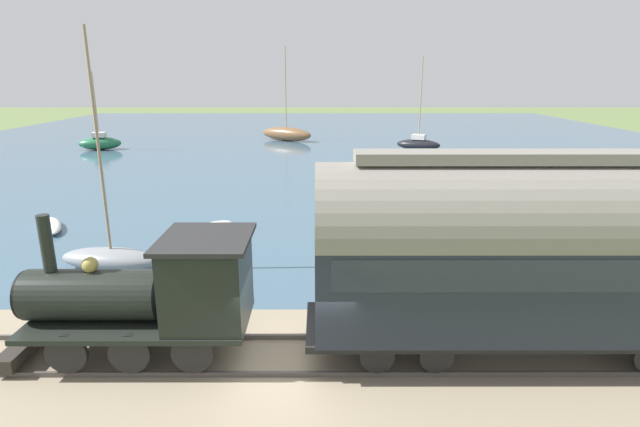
{
  "coord_description": "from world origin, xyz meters",
  "views": [
    {
      "loc": [
        -10.08,
        -0.5,
        6.93
      ],
      "look_at": [
        6.94,
        -0.53,
        2.17
      ],
      "focal_mm": 28.0,
      "sensor_mm": 36.0,
      "label": 1
    }
  ],
  "objects_px": {
    "steam_locomotive": "(157,291)",
    "sailboat_gray": "(112,257)",
    "rowboat_off_pier": "(51,226)",
    "passenger_coach": "(540,248)",
    "sailboat_black": "(418,144)",
    "rowboat_mid_harbor": "(212,227)",
    "sailboat_green": "(100,143)",
    "sailboat_brown": "(286,134)"
  },
  "relations": [
    {
      "from": "sailboat_green",
      "to": "sailboat_black",
      "type": "bearing_deg",
      "value": -100.78
    },
    {
      "from": "sailboat_black",
      "to": "rowboat_mid_harbor",
      "type": "height_order",
      "value": "sailboat_black"
    },
    {
      "from": "steam_locomotive",
      "to": "sailboat_gray",
      "type": "relative_size",
      "value": 0.66
    },
    {
      "from": "rowboat_mid_harbor",
      "to": "sailboat_green",
      "type": "bearing_deg",
      "value": -14.95
    },
    {
      "from": "sailboat_gray",
      "to": "rowboat_off_pier",
      "type": "xyz_separation_m",
      "value": [
        4.92,
        4.8,
        -0.3
      ]
    },
    {
      "from": "sailboat_gray",
      "to": "sailboat_green",
      "type": "xyz_separation_m",
      "value": [
        30.22,
        13.22,
        0.18
      ]
    },
    {
      "from": "passenger_coach",
      "to": "rowboat_mid_harbor",
      "type": "xyz_separation_m",
      "value": [
        11.45,
        9.81,
        -3.03
      ]
    },
    {
      "from": "steam_locomotive",
      "to": "rowboat_mid_harbor",
      "type": "bearing_deg",
      "value": 6.18
    },
    {
      "from": "sailboat_green",
      "to": "rowboat_mid_harbor",
      "type": "distance_m",
      "value": 29.99
    },
    {
      "from": "passenger_coach",
      "to": "sailboat_black",
      "type": "xyz_separation_m",
      "value": [
        36.68,
        -4.48,
        -2.6
      ]
    },
    {
      "from": "steam_locomotive",
      "to": "sailboat_brown",
      "type": "bearing_deg",
      "value": -0.19
    },
    {
      "from": "passenger_coach",
      "to": "sailboat_black",
      "type": "relative_size",
      "value": 1.22
    },
    {
      "from": "sailboat_gray",
      "to": "sailboat_black",
      "type": "xyz_separation_m",
      "value": [
        30.01,
        -16.96,
        0.11
      ]
    },
    {
      "from": "passenger_coach",
      "to": "rowboat_off_pier",
      "type": "height_order",
      "value": "passenger_coach"
    },
    {
      "from": "sailboat_green",
      "to": "rowboat_off_pier",
      "type": "distance_m",
      "value": 26.67
    },
    {
      "from": "sailboat_black",
      "to": "rowboat_mid_harbor",
      "type": "xyz_separation_m",
      "value": [
        -25.23,
        14.29,
        -0.42
      ]
    },
    {
      "from": "sailboat_black",
      "to": "rowboat_mid_harbor",
      "type": "relative_size",
      "value": 3.81
    },
    {
      "from": "steam_locomotive",
      "to": "sailboat_green",
      "type": "distance_m",
      "value": 40.69
    },
    {
      "from": "steam_locomotive",
      "to": "sailboat_brown",
      "type": "relative_size",
      "value": 0.58
    },
    {
      "from": "sailboat_gray",
      "to": "rowboat_off_pier",
      "type": "height_order",
      "value": "sailboat_gray"
    },
    {
      "from": "sailboat_gray",
      "to": "rowboat_mid_harbor",
      "type": "distance_m",
      "value": 5.48
    },
    {
      "from": "rowboat_mid_harbor",
      "to": "rowboat_off_pier",
      "type": "distance_m",
      "value": 7.47
    },
    {
      "from": "steam_locomotive",
      "to": "rowboat_mid_harbor",
      "type": "distance_m",
      "value": 11.69
    },
    {
      "from": "passenger_coach",
      "to": "sailboat_gray",
      "type": "bearing_deg",
      "value": 61.89
    },
    {
      "from": "steam_locomotive",
      "to": "rowboat_off_pier",
      "type": "relative_size",
      "value": 1.91
    },
    {
      "from": "passenger_coach",
      "to": "rowboat_mid_harbor",
      "type": "bearing_deg",
      "value": 40.61
    },
    {
      "from": "sailboat_green",
      "to": "rowboat_off_pier",
      "type": "bearing_deg",
      "value": -171.99
    },
    {
      "from": "passenger_coach",
      "to": "sailboat_black",
      "type": "bearing_deg",
      "value": -6.97
    },
    {
      "from": "sailboat_brown",
      "to": "steam_locomotive",
      "type": "bearing_deg",
      "value": -147.14
    },
    {
      "from": "steam_locomotive",
      "to": "sailboat_brown",
      "type": "height_order",
      "value": "sailboat_brown"
    },
    {
      "from": "sailboat_gray",
      "to": "rowboat_mid_harbor",
      "type": "height_order",
      "value": "sailboat_gray"
    },
    {
      "from": "rowboat_off_pier",
      "to": "sailboat_brown",
      "type": "bearing_deg",
      "value": 44.44
    },
    {
      "from": "sailboat_gray",
      "to": "rowboat_mid_harbor",
      "type": "relative_size",
      "value": 3.8
    },
    {
      "from": "passenger_coach",
      "to": "sailboat_black",
      "type": "height_order",
      "value": "sailboat_black"
    },
    {
      "from": "sailboat_brown",
      "to": "sailboat_green",
      "type": "relative_size",
      "value": 1.35
    },
    {
      "from": "passenger_coach",
      "to": "sailboat_black",
      "type": "distance_m",
      "value": 37.04
    },
    {
      "from": "sailboat_gray",
      "to": "rowboat_off_pier",
      "type": "bearing_deg",
      "value": 52.47
    },
    {
      "from": "passenger_coach",
      "to": "sailboat_brown",
      "type": "bearing_deg",
      "value": 10.97
    },
    {
      "from": "sailboat_brown",
      "to": "sailboat_black",
      "type": "xyz_separation_m",
      "value": [
        -6.81,
        -12.91,
        -0.15
      ]
    },
    {
      "from": "rowboat_mid_harbor",
      "to": "sailboat_black",
      "type": "bearing_deg",
      "value": -76.46
    },
    {
      "from": "sailboat_gray",
      "to": "sailboat_brown",
      "type": "relative_size",
      "value": 0.88
    },
    {
      "from": "passenger_coach",
      "to": "rowboat_off_pier",
      "type": "relative_size",
      "value": 3.56
    }
  ]
}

